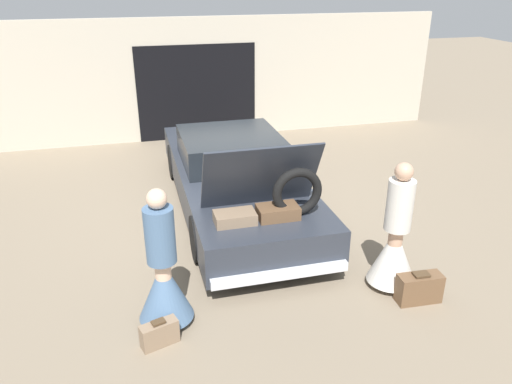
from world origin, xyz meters
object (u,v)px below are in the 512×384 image
object	(u,v)px
car	(235,176)
person_left	(164,278)
suitcase_beside_left_person	(159,334)
suitcase_beside_right_person	(419,288)
person_right	(395,244)

from	to	relation	value
car	person_left	bearing A→B (deg)	-116.84
suitcase_beside_left_person	suitcase_beside_right_person	xyz separation A→B (m)	(3.13, -0.01, 0.04)
person_left	person_right	size ratio (longest dim) A/B	0.99
suitcase_beside_left_person	suitcase_beside_right_person	distance (m)	3.13
person_right	suitcase_beside_right_person	world-z (taller)	person_right
person_left	suitcase_beside_left_person	xyz separation A→B (m)	(-0.11, -0.37, -0.45)
person_left	suitcase_beside_left_person	size ratio (longest dim) A/B	3.84
person_right	car	bearing A→B (deg)	16.71
suitcase_beside_right_person	suitcase_beside_left_person	bearing A→B (deg)	179.78
person_left	suitcase_beside_left_person	distance (m)	0.60
person_left	person_right	world-z (taller)	person_right
person_left	car	bearing A→B (deg)	163.52
person_right	suitcase_beside_right_person	size ratio (longest dim) A/B	3.04
person_left	suitcase_beside_right_person	size ratio (longest dim) A/B	3.02
car	person_right	xyz separation A→B (m)	(1.43, -2.82, 0.05)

